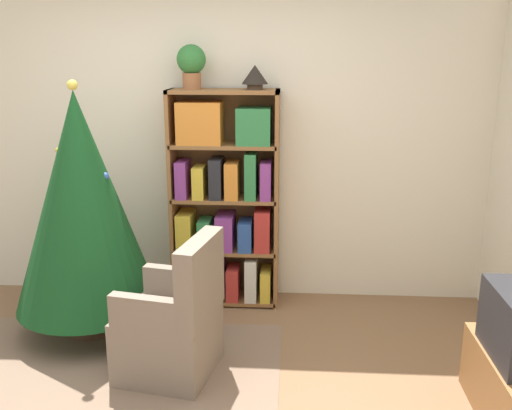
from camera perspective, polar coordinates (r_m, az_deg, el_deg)
wall_back at (r=4.70m, az=-5.30°, el=6.42°), size 8.00×0.10×2.60m
area_rug at (r=3.74m, az=-18.67°, el=-18.09°), size 2.54×2.10×0.01m
bookshelf at (r=4.53m, az=-3.12°, el=0.23°), size 0.85×0.32×1.73m
christmas_tree at (r=4.16m, az=-17.00°, el=0.22°), size 1.02×1.02×1.83m
armchair at (r=3.72m, az=-8.21°, el=-11.93°), size 0.67×0.66×0.92m
potted_plant at (r=4.43m, az=-6.48°, el=13.90°), size 0.22×0.22×0.33m
table_lamp at (r=4.37m, az=-0.11°, el=12.81°), size 0.20×0.20×0.18m
book_pile_near_tree at (r=3.99m, az=-12.22°, el=-14.47°), size 0.22×0.19×0.11m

